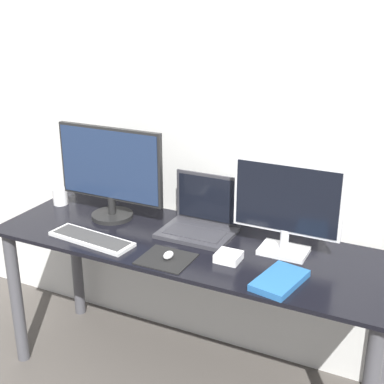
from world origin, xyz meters
TOP-DOWN VIEW (x-y plane):
  - wall_back at (0.00, 0.65)m, footprint 7.00×0.05m
  - desk at (0.00, 0.29)m, footprint 1.78×0.59m
  - monitor_left at (-0.46, 0.38)m, footprint 0.55×0.20m
  - monitor_right at (0.40, 0.38)m, footprint 0.45×0.14m
  - laptop at (-0.01, 0.43)m, footprint 0.32×0.25m
  - keyboard at (-0.39, 0.12)m, footprint 0.41×0.16m
  - mousepad at (-0.01, 0.11)m, footprint 0.21×0.19m
  - mouse at (-0.01, 0.11)m, footprint 0.04×0.06m
  - book at (0.46, 0.13)m, footprint 0.18×0.26m
  - mug at (-0.80, 0.41)m, footprint 0.07×0.07m
  - power_brick at (0.22, 0.21)m, footprint 0.10×0.09m

SIDE VIEW (x-z plane):
  - desk at x=0.00m, z-range 0.23..0.95m
  - mousepad at x=-0.01m, z-range 0.73..0.73m
  - keyboard at x=-0.39m, z-range 0.73..0.74m
  - book at x=0.46m, z-range 0.73..0.75m
  - power_brick at x=0.22m, z-range 0.73..0.76m
  - mouse at x=-0.01m, z-range 0.73..0.76m
  - mug at x=-0.80m, z-range 0.73..0.81m
  - laptop at x=-0.01m, z-range 0.66..0.91m
  - monitor_right at x=0.40m, z-range 0.74..1.14m
  - monitor_left at x=-0.46m, z-range 0.74..1.19m
  - wall_back at x=0.00m, z-range 0.00..2.50m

